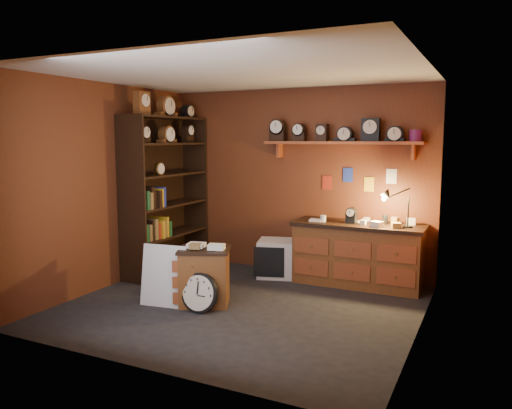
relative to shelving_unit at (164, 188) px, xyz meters
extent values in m
plane|color=black|center=(1.79, -0.98, -1.25)|extent=(4.00, 4.00, 0.00)
cube|color=brown|center=(1.79, 0.82, 0.10)|extent=(4.00, 0.02, 2.70)
cube|color=brown|center=(1.79, -2.78, 0.10)|extent=(4.00, 0.02, 2.70)
cube|color=brown|center=(-0.21, -0.98, 0.10)|extent=(0.02, 3.60, 2.70)
cube|color=brown|center=(3.79, -0.98, 0.10)|extent=(0.02, 3.60, 2.70)
cube|color=beige|center=(1.79, -0.98, 1.45)|extent=(4.00, 3.60, 0.02)
cube|color=#994521|center=(2.49, 0.67, 0.67)|extent=(2.20, 0.30, 0.04)
cube|color=#994521|center=(1.54, 0.74, 0.55)|extent=(0.04, 0.16, 0.20)
cube|color=#994521|center=(3.44, 0.74, 0.55)|extent=(0.04, 0.16, 0.20)
cylinder|color=#B21419|center=(3.47, 0.67, 0.76)|extent=(0.16, 0.16, 0.15)
cube|color=#9C2413|center=(1.94, 0.81, 0.10)|extent=(0.14, 0.01, 0.20)
cube|color=navy|center=(2.24, 0.81, 0.22)|extent=(0.14, 0.01, 0.20)
cube|color=gold|center=(2.54, 0.81, 0.10)|extent=(0.14, 0.01, 0.20)
cube|color=silver|center=(2.84, 0.81, 0.22)|extent=(0.14, 0.01, 0.20)
cube|color=black|center=(-0.19, 0.00, -0.10)|extent=(0.03, 1.60, 2.30)
cube|color=black|center=(0.04, -0.78, -0.10)|extent=(0.45, 0.03, 2.30)
cube|color=black|center=(0.04, 0.78, -0.10)|extent=(0.45, 0.03, 2.30)
cube|color=black|center=(0.04, 0.00, -1.20)|extent=(0.43, 1.54, 0.03)
cube|color=black|center=(0.04, 0.00, -0.70)|extent=(0.43, 1.54, 0.03)
cube|color=black|center=(0.04, 0.00, -0.25)|extent=(0.43, 1.54, 0.03)
cube|color=black|center=(0.04, 0.00, 0.20)|extent=(0.43, 1.54, 0.03)
cube|color=black|center=(0.04, 0.00, 0.65)|extent=(0.43, 1.54, 0.03)
cube|color=black|center=(0.04, 0.00, 1.03)|extent=(0.43, 1.54, 0.03)
cube|color=brown|center=(2.81, 0.50, -0.85)|extent=(1.68, 0.60, 0.80)
cube|color=black|center=(2.81, 0.50, -0.43)|extent=(1.74, 0.66, 0.05)
cube|color=#994521|center=(2.81, 0.20, -0.85)|extent=(1.60, 0.02, 0.52)
cylinder|color=black|center=(3.45, 0.45, -0.39)|extent=(0.12, 0.12, 0.02)
cylinder|color=black|center=(3.45, 0.45, -0.20)|extent=(0.02, 0.02, 0.38)
cylinder|color=black|center=(3.33, 0.42, 0.04)|extent=(0.27, 0.09, 0.14)
cone|color=black|center=(3.19, 0.39, 0.00)|extent=(0.18, 0.14, 0.18)
cube|color=brown|center=(1.35, -1.09, -0.93)|extent=(0.70, 0.65, 0.65)
cube|color=black|center=(1.35, -1.09, -0.59)|extent=(0.75, 0.70, 0.03)
cube|color=#994521|center=(1.35, -1.32, -0.93)|extent=(0.46, 0.22, 0.55)
cylinder|color=black|center=(1.45, -1.35, -1.03)|extent=(0.46, 0.15, 0.46)
cylinder|color=beige|center=(1.45, -1.38, -1.02)|extent=(0.40, 0.09, 0.40)
cube|color=black|center=(1.45, -1.39, -0.96)|extent=(0.01, 0.04, 0.15)
cube|color=black|center=(1.50, -1.39, -1.05)|extent=(0.10, 0.01, 0.01)
cube|color=silver|center=(0.93, -1.34, -1.25)|extent=(0.58, 0.23, 0.74)
cube|color=silver|center=(1.64, 0.42, -0.99)|extent=(0.63, 0.63, 0.53)
cube|color=black|center=(1.64, 0.16, -0.99)|extent=(0.42, 0.14, 0.42)
cube|color=olive|center=(0.77, -0.83, -1.17)|extent=(0.31, 0.29, 0.16)
cube|color=white|center=(0.48, -0.60, -1.19)|extent=(0.24, 0.28, 0.13)
cube|color=olive|center=(1.13, -0.94, -1.15)|extent=(0.33, 0.30, 0.20)
camera|label=1|loc=(4.42, -6.04, 0.72)|focal=35.00mm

